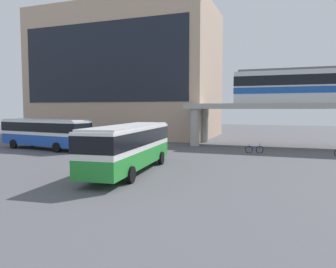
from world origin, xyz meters
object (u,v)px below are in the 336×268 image
at_px(bus_secondary, 45,131).
at_px(bicycle_blue, 254,149).
at_px(station_building, 127,75).
at_px(bus_main, 130,143).

xyz_separation_m(bus_secondary, bicycle_blue, (21.42, 4.47, -1.63)).
relative_size(station_building, bus_main, 2.51).
relative_size(station_building, bicycle_blue, 16.53).
height_order(bus_main, bicycle_blue, bus_main).
height_order(bus_secondary, bicycle_blue, bus_secondary).
bearing_deg(bus_main, station_building, 117.35).
height_order(station_building, bus_main, station_building).
xyz_separation_m(bus_main, bicycle_blue, (7.18, 12.74, -1.63)).
height_order(station_building, bus_secondary, station_building).
bearing_deg(bicycle_blue, bus_secondary, -168.22).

